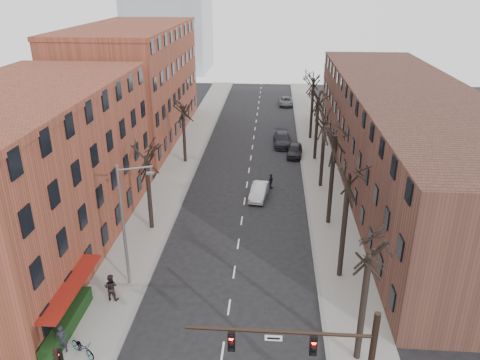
% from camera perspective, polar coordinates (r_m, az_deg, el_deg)
% --- Properties ---
extents(sidewalk_left, '(4.00, 90.00, 0.15)m').
position_cam_1_polar(sidewalk_left, '(56.28, -6.89, 2.61)').
color(sidewalk_left, gray).
rests_on(sidewalk_left, ground).
extents(sidewalk_right, '(4.00, 90.00, 0.15)m').
position_cam_1_polar(sidewalk_right, '(55.56, 9.55, 2.17)').
color(sidewalk_right, gray).
rests_on(sidewalk_right, ground).
extents(building_left_near, '(12.00, 26.00, 12.00)m').
position_cam_1_polar(building_left_near, '(39.17, -24.38, 0.57)').
color(building_left_near, brown).
rests_on(building_left_near, ground).
extents(building_left_far, '(12.00, 28.00, 14.00)m').
position_cam_1_polar(building_left_far, '(64.71, -12.82, 11.30)').
color(building_left_far, brown).
rests_on(building_left_far, ground).
extents(building_right, '(12.00, 50.00, 10.00)m').
position_cam_1_polar(building_right, '(50.78, 19.43, 5.03)').
color(building_right, '#4E2F24').
rests_on(building_right, ground).
extents(awning_left, '(1.20, 7.00, 0.15)m').
position_cam_1_polar(awning_left, '(32.31, -19.23, -15.88)').
color(awning_left, maroon).
rests_on(awning_left, ground).
extents(hedge, '(0.80, 6.00, 1.00)m').
position_cam_1_polar(hedge, '(31.25, -20.27, -16.04)').
color(hedge, black).
rests_on(hedge, sidewalk_left).
extents(tree_right_a, '(5.20, 5.20, 10.00)m').
position_cam_1_polar(tree_right_a, '(29.00, 14.00, -20.39)').
color(tree_right_a, black).
rests_on(tree_right_a, ground).
extents(tree_right_b, '(5.20, 5.20, 10.80)m').
position_cam_1_polar(tree_right_b, '(35.16, 11.98, -11.43)').
color(tree_right_b, black).
rests_on(tree_right_b, ground).
extents(tree_right_c, '(5.20, 5.20, 11.60)m').
position_cam_1_polar(tree_right_c, '(41.95, 10.66, -5.24)').
color(tree_right_c, black).
rests_on(tree_right_c, ground).
extents(tree_right_d, '(5.20, 5.20, 10.00)m').
position_cam_1_polar(tree_right_d, '(49.10, 9.74, -0.81)').
color(tree_right_d, black).
rests_on(tree_right_d, ground).
extents(tree_right_e, '(5.20, 5.20, 10.80)m').
position_cam_1_polar(tree_right_e, '(56.48, 9.06, 2.48)').
color(tree_right_e, black).
rests_on(tree_right_e, ground).
extents(tree_right_f, '(5.20, 5.20, 11.60)m').
position_cam_1_polar(tree_right_f, '(64.01, 8.53, 5.00)').
color(tree_right_f, black).
rests_on(tree_right_f, ground).
extents(tree_left_a, '(5.20, 5.20, 9.50)m').
position_cam_1_polar(tree_left_a, '(41.14, -10.66, -5.84)').
color(tree_left_a, black).
rests_on(tree_left_a, ground).
extents(tree_left_b, '(5.20, 5.20, 9.50)m').
position_cam_1_polar(tree_left_b, '(55.31, -6.67, 2.16)').
color(tree_left_b, black).
rests_on(tree_left_b, ground).
extents(streetlight, '(2.45, 0.22, 9.03)m').
position_cam_1_polar(streetlight, '(31.91, -13.79, -4.91)').
color(streetlight, slate).
rests_on(streetlight, ground).
extents(silver_sedan, '(1.97, 4.33, 1.38)m').
position_cam_1_polar(silver_sedan, '(45.70, 2.33, -1.40)').
color(silver_sedan, silver).
rests_on(silver_sedan, ground).
extents(parked_car_near, '(2.11, 4.46, 1.48)m').
position_cam_1_polar(parked_car_near, '(57.09, 6.69, 3.63)').
color(parked_car_near, black).
rests_on(parked_car_near, ground).
extents(parked_car_mid, '(2.44, 5.54, 1.58)m').
position_cam_1_polar(parked_car_mid, '(60.75, 5.17, 4.96)').
color(parked_car_mid, '#22212A').
rests_on(parked_car_mid, ground).
extents(parked_car_far, '(2.28, 4.86, 1.34)m').
position_cam_1_polar(parked_car_far, '(81.22, 5.58, 9.52)').
color(parked_car_far, '#575B5F').
rests_on(parked_car_far, ground).
extents(pedestrian_a, '(0.75, 0.61, 1.79)m').
position_cam_1_polar(pedestrian_a, '(29.60, -20.90, -17.67)').
color(pedestrian_a, black).
rests_on(pedestrian_a, sidewalk_left).
extents(pedestrian_b, '(0.98, 0.79, 1.90)m').
position_cam_1_polar(pedestrian_b, '(32.65, -15.47, -12.47)').
color(pedestrian_b, black).
rests_on(pedestrian_b, sidewalk_left).
extents(pedestrian_crossing, '(0.72, 0.99, 1.55)m').
position_cam_1_polar(pedestrian_crossing, '(47.88, 3.78, -0.13)').
color(pedestrian_crossing, black).
rests_on(pedestrian_crossing, ground).
extents(bicycle, '(2.02, 1.62, 1.03)m').
position_cam_1_polar(bicycle, '(29.29, -18.63, -18.77)').
color(bicycle, gray).
rests_on(bicycle, sidewalk_left).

